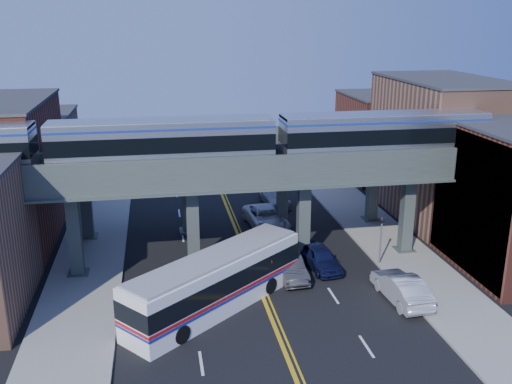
# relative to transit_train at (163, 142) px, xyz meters

# --- Properties ---
(ground) EXTENTS (120.00, 120.00, 0.00)m
(ground) POSITION_rel_transit_train_xyz_m (5.79, -8.00, -9.21)
(ground) COLOR black
(ground) RESTS_ON ground
(sidewalk_west) EXTENTS (5.00, 70.00, 0.16)m
(sidewalk_west) POSITION_rel_transit_train_xyz_m (-5.71, 2.00, -9.13)
(sidewalk_west) COLOR gray
(sidewalk_west) RESTS_ON ground
(sidewalk_east) EXTENTS (5.00, 70.00, 0.16)m
(sidewalk_east) POSITION_rel_transit_train_xyz_m (17.29, 2.00, -9.13)
(sidewalk_east) COLOR gray
(sidewalk_east) RESTS_ON ground
(building_west_c) EXTENTS (8.00, 10.00, 8.00)m
(building_west_c) POSITION_rel_transit_train_xyz_m (-12.71, 21.00, -5.21)
(building_west_c) COLOR #8F604A
(building_west_c) RESTS_ON ground
(building_east_b) EXTENTS (8.00, 14.00, 12.00)m
(building_east_b) POSITION_rel_transit_train_xyz_m (24.29, 8.00, -3.21)
(building_east_b) COLOR #8F604A
(building_east_b) RESTS_ON ground
(building_east_c) EXTENTS (8.00, 10.00, 9.00)m
(building_east_c) POSITION_rel_transit_train_xyz_m (24.29, 21.00, -4.71)
(building_east_c) COLOR brown
(building_east_c) RESTS_ON ground
(mural_panel) EXTENTS (0.10, 9.50, 9.50)m
(mural_panel) POSITION_rel_transit_train_xyz_m (20.34, -4.00, -4.46)
(mural_panel) COLOR #2AB0B7
(mural_panel) RESTS_ON ground
(elevated_viaduct_near) EXTENTS (52.00, 3.60, 7.40)m
(elevated_viaduct_near) POSITION_rel_transit_train_xyz_m (5.79, 0.00, -2.74)
(elevated_viaduct_near) COLOR #434E4B
(elevated_viaduct_near) RESTS_ON ground
(elevated_viaduct_far) EXTENTS (52.00, 3.60, 7.40)m
(elevated_viaduct_far) POSITION_rel_transit_train_xyz_m (5.79, 7.00, -2.74)
(elevated_viaduct_far) COLOR #434E4B
(elevated_viaduct_far) RESTS_ON ground
(transit_train) EXTENTS (45.89, 2.88, 3.35)m
(transit_train) POSITION_rel_transit_train_xyz_m (0.00, 0.00, 0.00)
(transit_train) COLOR black
(transit_train) RESTS_ON elevated_viaduct_near
(stop_sign) EXTENTS (0.76, 0.09, 2.63)m
(stop_sign) POSITION_rel_transit_train_xyz_m (6.09, -5.00, -7.45)
(stop_sign) COLOR slate
(stop_sign) RESTS_ON ground
(traffic_signal) EXTENTS (0.15, 0.18, 4.10)m
(traffic_signal) POSITION_rel_transit_train_xyz_m (14.99, -2.00, -6.91)
(traffic_signal) COLOR slate
(traffic_signal) RESTS_ON ground
(transit_bus) EXTENTS (11.76, 10.49, 3.33)m
(transit_bus) POSITION_rel_transit_train_xyz_m (2.73, -6.24, -7.50)
(transit_bus) COLOR white
(transit_bus) RESTS_ON ground
(car_lane_a) EXTENTS (2.50, 5.00, 1.64)m
(car_lane_a) POSITION_rel_transit_train_xyz_m (10.64, -1.74, -8.40)
(car_lane_a) COLOR #0F1439
(car_lane_a) RESTS_ON ground
(car_lane_b) EXTENTS (1.86, 4.87, 1.58)m
(car_lane_b) POSITION_rel_transit_train_xyz_m (8.14, -2.78, -8.42)
(car_lane_b) COLOR #2E2E31
(car_lane_b) RESTS_ON ground
(car_lane_c) EXTENTS (3.40, 6.33, 1.69)m
(car_lane_c) POSITION_rel_transit_train_xyz_m (8.40, 7.16, -8.37)
(car_lane_c) COLOR silver
(car_lane_c) RESTS_ON ground
(car_lane_d) EXTENTS (2.60, 5.35, 1.50)m
(car_lane_d) POSITION_rel_transit_train_xyz_m (10.40, 13.07, -8.46)
(car_lane_d) COLOR #A3A2A7
(car_lane_d) RESTS_ON ground
(car_parked_curb) EXTENTS (2.20, 5.48, 1.77)m
(car_parked_curb) POSITION_rel_transit_train_xyz_m (14.29, -7.32, -8.33)
(car_parked_curb) COLOR #B1B2B6
(car_parked_curb) RESTS_ON ground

